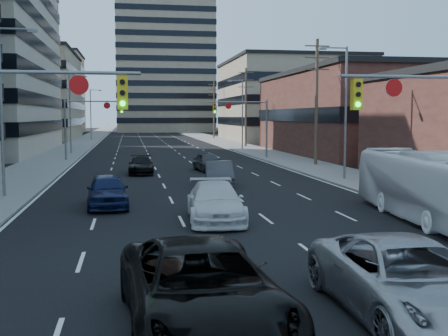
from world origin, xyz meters
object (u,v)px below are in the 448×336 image
black_pickup (201,290)px  white_van (215,202)px  silver_suv (407,280)px  sedan_blue (108,191)px  transit_bus (426,186)px

black_pickup → white_van: bearing=76.6°
black_pickup → silver_suv: bearing=-2.2°
black_pickup → sedan_blue: bearing=95.2°
white_van → sedan_blue: 6.31m
silver_suv → sedan_blue: size_ratio=1.30×
silver_suv → transit_bus: bearing=59.5°
transit_bus → sedan_blue: (-13.38, 5.61, -0.66)m
white_van → transit_bus: bearing=-4.3°
black_pickup → silver_suv: black_pickup is taller
transit_bus → silver_suv: bearing=-115.7°
black_pickup → white_van: 12.20m
sedan_blue → transit_bus: bearing=-25.5°
black_pickup → silver_suv: (4.51, 0.10, -0.05)m
white_van → sedan_blue: size_ratio=1.17×
white_van → transit_bus: size_ratio=0.53×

